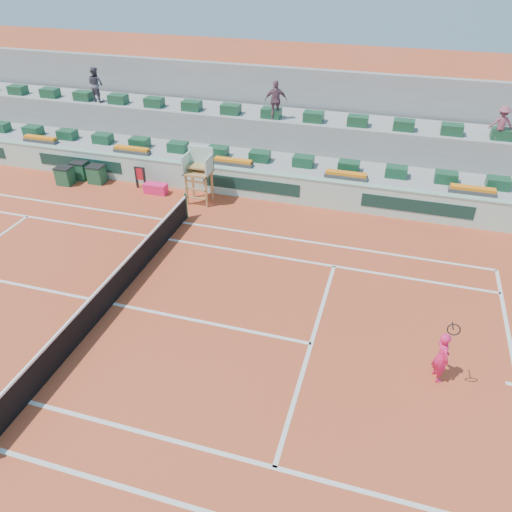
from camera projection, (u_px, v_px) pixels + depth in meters
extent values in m
plane|color=#AD3E21|center=(113.00, 304.00, 15.85)|extent=(90.00, 90.00, 0.00)
cube|color=#999896|center=(225.00, 161.00, 24.09)|extent=(36.00, 4.00, 1.20)
cube|color=#999896|center=(235.00, 136.00, 24.99)|extent=(36.00, 2.40, 2.60)
cube|color=#999896|center=(245.00, 109.00, 25.78)|extent=(36.00, 0.40, 4.40)
cube|color=#F21F63|center=(156.00, 189.00, 22.37)|extent=(1.03, 0.46, 0.46)
imported|color=#4C4B57|center=(96.00, 84.00, 25.06)|extent=(0.96, 0.83, 1.70)
imported|color=#754E5F|center=(276.00, 100.00, 22.62)|extent=(1.11, 0.72, 1.75)
imported|color=#8F4756|center=(501.00, 123.00, 20.44)|extent=(0.98, 0.64, 1.42)
cube|color=silver|center=(183.00, 222.00, 20.24)|extent=(23.77, 0.12, 0.01)
cube|color=silver|center=(29.00, 402.00, 12.55)|extent=(23.77, 0.12, 0.01)
cube|color=silver|center=(168.00, 239.00, 19.14)|extent=(23.77, 0.12, 0.01)
cube|color=silver|center=(311.00, 344.00, 14.31)|extent=(0.12, 8.23, 0.01)
cube|color=silver|center=(113.00, 304.00, 15.84)|extent=(12.80, 0.12, 0.01)
cube|color=silver|center=(512.00, 384.00, 13.04)|extent=(0.30, 0.12, 0.01)
cube|color=black|center=(111.00, 292.00, 15.59)|extent=(0.03, 11.87, 0.92)
cube|color=white|center=(108.00, 280.00, 15.32)|extent=(0.06, 11.87, 0.07)
cylinder|color=#1D4431|center=(186.00, 206.00, 20.30)|extent=(0.10, 0.10, 1.10)
cube|color=#AAD6C4|center=(209.00, 179.00, 22.33)|extent=(36.00, 0.30, 1.20)
cube|color=#80AC94|center=(208.00, 166.00, 21.98)|extent=(36.00, 0.34, 0.06)
cube|color=#12322A|center=(80.00, 163.00, 23.73)|extent=(4.40, 0.02, 0.56)
cube|color=#12322A|center=(250.00, 185.00, 21.69)|extent=(4.40, 0.02, 0.56)
cube|color=#12322A|center=(417.00, 206.00, 20.02)|extent=(4.40, 0.02, 0.56)
cube|color=#9E713C|center=(187.00, 190.00, 21.23)|extent=(0.08, 0.08, 1.35)
cube|color=#9E713C|center=(206.00, 193.00, 21.02)|extent=(0.08, 0.08, 1.35)
cube|color=#9E713C|center=(193.00, 183.00, 21.79)|extent=(0.08, 0.08, 1.35)
cube|color=#9E713C|center=(212.00, 186.00, 21.58)|extent=(0.08, 0.08, 1.35)
cube|color=#9E713C|center=(198.00, 172.00, 21.01)|extent=(1.10, 0.90, 0.08)
cube|color=#AAD6C4|center=(201.00, 158.00, 21.04)|extent=(1.10, 0.08, 1.00)
cube|color=#AAD6C4|center=(186.00, 163.00, 20.94)|extent=(0.06, 0.90, 0.80)
cube|color=#AAD6C4|center=(209.00, 166.00, 20.69)|extent=(0.06, 0.90, 0.80)
cube|color=#9E713C|center=(199.00, 166.00, 20.96)|extent=(0.80, 0.60, 0.08)
cube|color=#9E713C|center=(197.00, 198.00, 21.30)|extent=(0.90, 0.08, 0.06)
cube|color=#9E713C|center=(196.00, 190.00, 21.08)|extent=(0.90, 0.08, 0.06)
cube|color=#9E713C|center=(196.00, 182.00, 20.89)|extent=(0.90, 0.08, 0.06)
cube|color=#18482B|center=(0.00, 127.00, 25.79)|extent=(0.90, 0.60, 0.44)
cube|color=#18482B|center=(33.00, 130.00, 25.31)|extent=(0.90, 0.60, 0.44)
cube|color=#18482B|center=(67.00, 134.00, 24.83)|extent=(0.90, 0.60, 0.44)
cube|color=#18482B|center=(103.00, 138.00, 24.35)|extent=(0.90, 0.60, 0.44)
cube|color=#18482B|center=(140.00, 143.00, 23.88)|extent=(0.90, 0.60, 0.44)
cube|color=#18482B|center=(178.00, 147.00, 23.40)|extent=(0.90, 0.60, 0.44)
cube|color=#18482B|center=(218.00, 151.00, 22.92)|extent=(0.90, 0.60, 0.44)
cube|color=#18482B|center=(260.00, 156.00, 22.44)|extent=(0.90, 0.60, 0.44)
cube|color=#18482B|center=(303.00, 161.00, 21.96)|extent=(0.90, 0.60, 0.44)
cube|color=#18482B|center=(349.00, 166.00, 21.49)|extent=(0.90, 0.60, 0.44)
cube|color=#18482B|center=(396.00, 172.00, 21.01)|extent=(0.90, 0.60, 0.44)
cube|color=#18482B|center=(446.00, 177.00, 20.53)|extent=(0.90, 0.60, 0.44)
cube|color=#18482B|center=(498.00, 183.00, 20.05)|extent=(0.90, 0.60, 0.44)
cube|color=#18482B|center=(18.00, 90.00, 26.54)|extent=(0.90, 0.60, 0.44)
cube|color=#18482B|center=(50.00, 93.00, 26.07)|extent=(0.90, 0.60, 0.44)
cube|color=#18482B|center=(83.00, 96.00, 25.59)|extent=(0.90, 0.60, 0.44)
cube|color=#18482B|center=(118.00, 99.00, 25.11)|extent=(0.90, 0.60, 0.44)
cube|color=#18482B|center=(154.00, 102.00, 24.63)|extent=(0.90, 0.60, 0.44)
cube|color=#18482B|center=(192.00, 106.00, 24.15)|extent=(0.90, 0.60, 0.44)
cube|color=#18482B|center=(231.00, 109.00, 23.68)|extent=(0.90, 0.60, 0.44)
cube|color=#18482B|center=(271.00, 113.00, 23.20)|extent=(0.90, 0.60, 0.44)
cube|color=#18482B|center=(314.00, 117.00, 22.72)|extent=(0.90, 0.60, 0.44)
cube|color=#18482B|center=(358.00, 121.00, 22.24)|extent=(0.90, 0.60, 0.44)
cube|color=#18482B|center=(404.00, 125.00, 21.76)|extent=(0.90, 0.60, 0.44)
cube|color=#18482B|center=(452.00, 129.00, 21.28)|extent=(0.90, 0.60, 0.44)
cube|color=#18482B|center=(502.00, 134.00, 20.81)|extent=(0.90, 0.60, 0.44)
cube|color=#444444|center=(41.00, 140.00, 24.51)|extent=(1.80, 0.36, 0.16)
cube|color=orange|center=(40.00, 138.00, 24.43)|extent=(1.70, 0.32, 0.12)
cube|color=#444444|center=(132.00, 151.00, 23.31)|extent=(1.80, 0.36, 0.16)
cube|color=orange|center=(132.00, 148.00, 23.24)|extent=(1.70, 0.32, 0.12)
cube|color=#444444|center=(233.00, 163.00, 22.12)|extent=(1.80, 0.36, 0.16)
cube|color=orange|center=(233.00, 160.00, 22.04)|extent=(1.70, 0.32, 0.12)
cube|color=#444444|center=(346.00, 177.00, 20.92)|extent=(1.80, 0.36, 0.16)
cube|color=orange|center=(346.00, 174.00, 20.84)|extent=(1.70, 0.32, 0.12)
cube|color=#444444|center=(472.00, 192.00, 19.73)|extent=(1.80, 0.36, 0.16)
cube|color=orange|center=(473.00, 188.00, 19.65)|extent=(1.70, 0.32, 0.12)
cube|color=#1A4E31|center=(97.00, 175.00, 23.23)|extent=(0.70, 0.60, 0.80)
cube|color=black|center=(95.00, 166.00, 23.00)|extent=(0.74, 0.64, 0.04)
cube|color=#1A4E31|center=(81.00, 171.00, 23.63)|extent=(0.70, 0.60, 0.80)
cube|color=black|center=(79.00, 162.00, 23.39)|extent=(0.74, 0.64, 0.04)
cube|color=#1A4E31|center=(65.00, 176.00, 23.10)|extent=(0.70, 0.60, 0.80)
cube|color=black|center=(63.00, 168.00, 22.87)|extent=(0.74, 0.64, 0.04)
cube|color=black|center=(137.00, 177.00, 22.73)|extent=(0.09, 0.09, 1.00)
cube|color=black|center=(144.00, 178.00, 22.63)|extent=(0.09, 0.09, 1.00)
cube|color=black|center=(139.00, 168.00, 22.41)|extent=(0.51, 0.07, 0.06)
cube|color=red|center=(140.00, 174.00, 22.55)|extent=(0.38, 0.03, 0.56)
imported|color=#F21F63|center=(442.00, 357.00, 12.84)|extent=(0.54, 0.65, 1.51)
cylinder|color=black|center=(453.00, 326.00, 11.89)|extent=(0.03, 0.35, 0.09)
torus|color=black|center=(454.00, 330.00, 11.67)|extent=(0.31, 0.08, 0.31)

